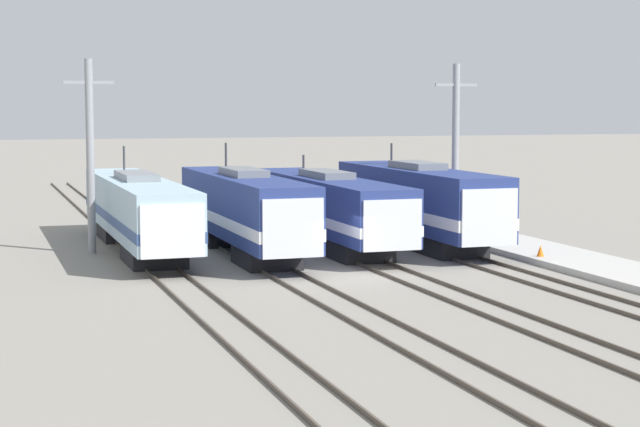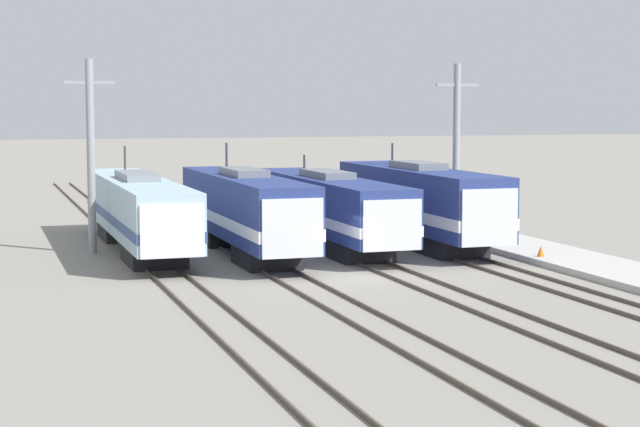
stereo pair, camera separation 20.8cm
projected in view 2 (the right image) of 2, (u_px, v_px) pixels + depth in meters
name	position (u px, v px, depth m)	size (l,w,h in m)	color
ground_plane	(343.00, 276.00, 45.94)	(400.00, 400.00, 0.00)	gray
rail_pair_far_left	(178.00, 283.00, 43.73)	(1.51, 120.00, 0.15)	#4C4238
rail_pair_center_left	(290.00, 277.00, 45.20)	(1.51, 120.00, 0.15)	#4C4238
rail_pair_center_right	(394.00, 272.00, 46.66)	(1.51, 120.00, 0.15)	#4C4238
rail_pair_far_right	(493.00, 267.00, 48.13)	(1.51, 120.00, 0.15)	#4C4238
locomotive_far_left	(139.00, 211.00, 53.52)	(3.00, 19.97, 5.13)	#232326
locomotive_center_left	(246.00, 211.00, 52.05)	(2.92, 16.94, 5.38)	black
locomotive_center_right	(330.00, 208.00, 54.84)	(3.02, 18.24, 4.60)	black
locomotive_far_right	(422.00, 203.00, 55.54)	(3.05, 16.55, 5.23)	black
catenary_tower_left	(91.00, 154.00, 52.53)	(2.46, 0.39, 9.59)	gray
catenary_tower_right	(456.00, 149.00, 58.58)	(2.46, 0.39, 9.59)	gray
platform	(576.00, 261.00, 49.43)	(4.00, 120.00, 0.29)	#B7B5AD
traffic_cone	(541.00, 251.00, 49.83)	(0.35, 0.35, 0.52)	orange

